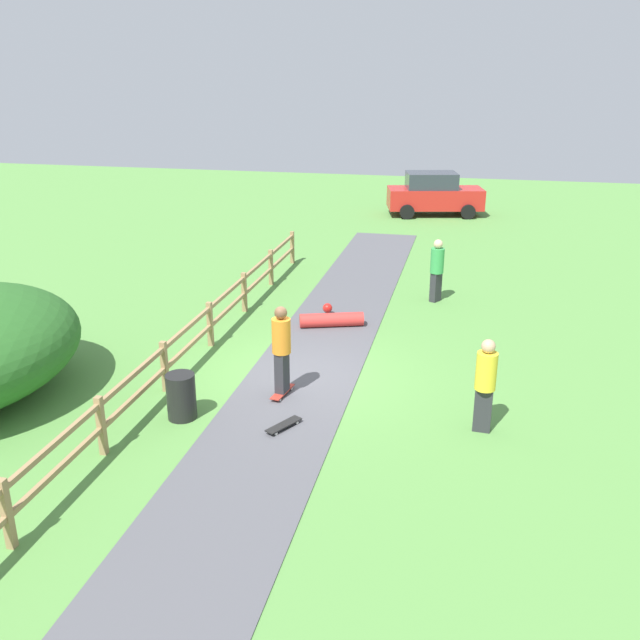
# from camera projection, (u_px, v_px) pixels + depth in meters

# --- Properties ---
(ground_plane) EXTENTS (60.00, 60.00, 0.00)m
(ground_plane) POSITION_uv_depth(u_px,v_px,m) (302.00, 377.00, 15.14)
(ground_plane) COLOR #568E42
(asphalt_path) EXTENTS (2.40, 28.00, 0.02)m
(asphalt_path) POSITION_uv_depth(u_px,v_px,m) (302.00, 376.00, 15.14)
(asphalt_path) COLOR #515156
(asphalt_path) RESTS_ON ground_plane
(wooden_fence) EXTENTS (0.12, 18.12, 1.10)m
(wooden_fence) POSITION_uv_depth(u_px,v_px,m) (189.00, 339.00, 15.45)
(wooden_fence) COLOR #997A51
(wooden_fence) RESTS_ON ground_plane
(trash_bin) EXTENTS (0.56, 0.56, 0.90)m
(trash_bin) POSITION_uv_depth(u_px,v_px,m) (181.00, 396.00, 13.24)
(trash_bin) COLOR black
(trash_bin) RESTS_ON ground_plane
(skater_riding) EXTENTS (0.43, 0.82, 1.91)m
(skater_riding) POSITION_uv_depth(u_px,v_px,m) (281.00, 346.00, 13.91)
(skater_riding) COLOR #B23326
(skater_riding) RESTS_ON asphalt_path
(skater_fallen) EXTENTS (1.68, 1.46, 0.36)m
(skater_fallen) POSITION_uv_depth(u_px,v_px,m) (331.00, 319.00, 18.04)
(skater_fallen) COLOR red
(skater_fallen) RESTS_ON asphalt_path
(skateboard_loose) EXTENTS (0.56, 0.80, 0.08)m
(skateboard_loose) POSITION_uv_depth(u_px,v_px,m) (284.00, 425.00, 12.94)
(skateboard_loose) COLOR black
(skateboard_loose) RESTS_ON asphalt_path
(bystander_green) EXTENTS (0.52, 0.52, 1.81)m
(bystander_green) POSITION_uv_depth(u_px,v_px,m) (437.00, 267.00, 19.69)
(bystander_green) COLOR #2D2D33
(bystander_green) RESTS_ON ground_plane
(bystander_yellow) EXTENTS (0.40, 0.40, 1.81)m
(bystander_yellow) POSITION_uv_depth(u_px,v_px,m) (485.00, 381.00, 12.59)
(bystander_yellow) COLOR #2D2D33
(bystander_yellow) RESTS_ON ground_plane
(parked_car_red) EXTENTS (4.47, 2.69, 1.92)m
(parked_car_red) POSITION_uv_depth(u_px,v_px,m) (434.00, 194.00, 31.31)
(parked_car_red) COLOR red
(parked_car_red) RESTS_ON ground_plane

